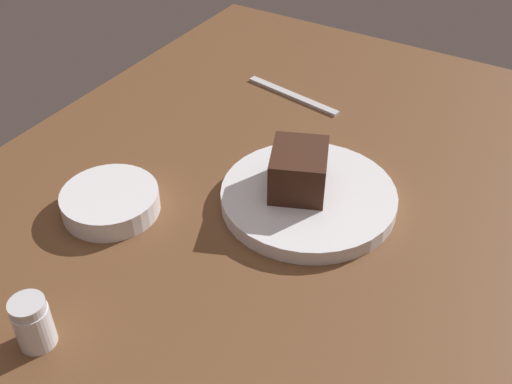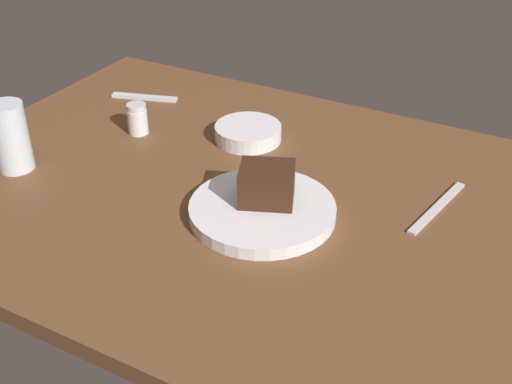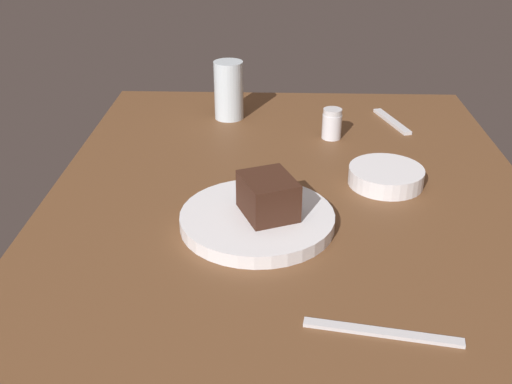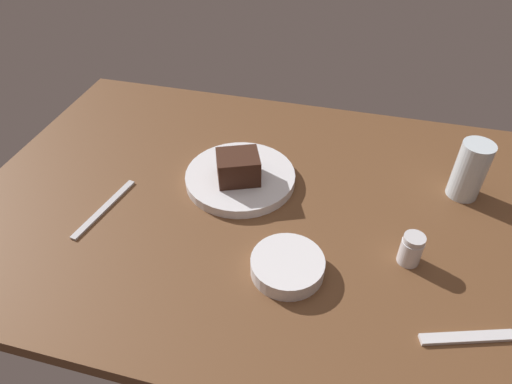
{
  "view_description": "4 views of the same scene",
  "coord_description": "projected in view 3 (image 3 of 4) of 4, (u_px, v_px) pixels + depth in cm",
  "views": [
    {
      "loc": [
        -55.24,
        -33.4,
        57.84
      ],
      "look_at": [
        -2.35,
        -1.55,
        8.49
      ],
      "focal_mm": 43.52,
      "sensor_mm": 36.0,
      "label": 1
    },
    {
      "loc": [
        46.8,
        -84.15,
        63.97
      ],
      "look_at": [
        2.99,
        -3.82,
        6.06
      ],
      "focal_mm": 46.01,
      "sensor_mm": 36.0,
      "label": 2
    },
    {
      "loc": [
        86.27,
        -2.85,
        51.79
      ],
      "look_at": [
        -1.71,
        -5.91,
        5.34
      ],
      "focal_mm": 42.35,
      "sensor_mm": 36.0,
      "label": 3
    },
    {
      "loc": [
        -17.62,
        68.2,
        66.9
      ],
      "look_at": [
        -0.39,
        1.81,
        7.17
      ],
      "focal_mm": 31.59,
      "sensor_mm": 36.0,
      "label": 4
    }
  ],
  "objects": [
    {
      "name": "salt_shaker",
      "position": [
        332.0,
        124.0,
        1.25
      ],
      "size": [
        4.06,
        4.06,
        6.33
      ],
      "color": "silver",
      "rests_on": "dining_table"
    },
    {
      "name": "side_bowl",
      "position": [
        386.0,
        176.0,
        1.07
      ],
      "size": [
        13.2,
        13.2,
        3.07
      ],
      "primitive_type": "cylinder",
      "color": "silver",
      "rests_on": "dining_table"
    },
    {
      "name": "dessert_plate",
      "position": [
        257.0,
        219.0,
        0.94
      ],
      "size": [
        24.14,
        24.14,
        2.16
      ],
      "primitive_type": "cylinder",
      "color": "silver",
      "rests_on": "dining_table"
    },
    {
      "name": "dessert_spoon",
      "position": [
        392.0,
        121.0,
        1.34
      ],
      "size": [
        14.84,
        6.28,
        0.7
      ],
      "primitive_type": "cube",
      "rotation": [
        0.0,
        0.0,
        0.31
      ],
      "color": "silver",
      "rests_on": "dining_table"
    },
    {
      "name": "dining_table",
      "position": [
        291.0,
        218.0,
        1.0
      ],
      "size": [
        120.0,
        84.0,
        3.0
      ],
      "primitive_type": "cube",
      "color": "brown",
      "rests_on": "ground"
    },
    {
      "name": "water_glass",
      "position": [
        229.0,
        90.0,
        1.34
      ],
      "size": [
        6.47,
        6.47,
        12.87
      ],
      "primitive_type": "cylinder",
      "color": "silver",
      "rests_on": "dining_table"
    },
    {
      "name": "butter_knife",
      "position": [
        382.0,
        332.0,
        0.72
      ],
      "size": [
        4.63,
        18.96,
        0.5
      ],
      "primitive_type": "cube",
      "rotation": [
        0.0,
        0.0,
        4.54
      ],
      "color": "silver",
      "rests_on": "dining_table"
    },
    {
      "name": "chocolate_cake_slice",
      "position": [
        268.0,
        196.0,
        0.92
      ],
      "size": [
        10.99,
        10.22,
        6.11
      ],
      "primitive_type": "cube",
      "rotation": [
        0.0,
        0.0,
        5.11
      ],
      "color": "#381E14",
      "rests_on": "dessert_plate"
    }
  ]
}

